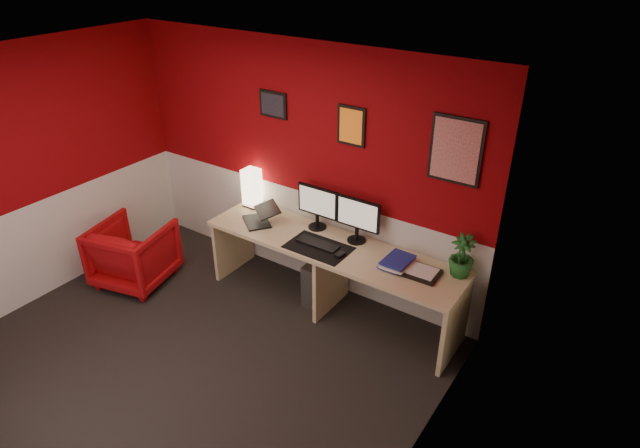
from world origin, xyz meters
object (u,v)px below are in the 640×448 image
Objects in this scene: monitor_left at (317,201)px; armchair at (134,253)px; monitor_right at (357,214)px; desk at (331,277)px; laptop at (256,213)px; pc_tower at (321,279)px; potted_plant at (462,256)px; shoji_lamp at (252,189)px; zen_tray at (419,272)px.

monitor_left reaches higher than armchair.
monitor_left is 0.46m from monitor_right.
monitor_right is (0.15, 0.20, 0.66)m from desk.
pc_tower is at bearing 47.79° from laptop.
monitor_right is (0.46, -0.01, 0.00)m from monitor_left.
monitor_right is (1.02, 0.25, 0.18)m from laptop.
monitor_left is at bearing 179.87° from potted_plant.
shoji_lamp is at bearing 172.68° from laptop.
zen_tray is 1.18m from pc_tower.
potted_plant is at bearing 43.98° from laptop.
laptop is 0.57× the size of monitor_left.
laptop is at bearing -44.23° from shoji_lamp.
armchair is at bearing -164.76° from zen_tray.
monitor_right is at bearing -179.84° from potted_plant.
pc_tower is at bearing 176.93° from zen_tray.
laptop is at bearing -172.72° from pc_tower.
laptop reaches higher than zen_tray.
monitor_left reaches higher than pc_tower.
desk is at bearing -34.23° from monitor_left.
zen_tray is (1.18, -0.18, -0.28)m from monitor_left.
monitor_left is at bearing 132.15° from pc_tower.
armchair is at bearing -110.92° from laptop.
laptop is 0.57× the size of monitor_right.
shoji_lamp is 1.42m from armchair.
pc_tower is at bearing -174.90° from potted_plant.
monitor_right reaches higher than shoji_lamp.
shoji_lamp is 0.85m from monitor_left.
desk is 0.96m from zen_tray.
zen_tray is at bearing -5.44° from shoji_lamp.
monitor_right is at bearing 166.52° from zen_tray.
armchair is at bearing -158.79° from pc_tower.
monitor_right is at bearing -169.37° from armchair.
laptop is (-0.87, -0.05, 0.47)m from desk.
monitor_right is at bearing 52.31° from desk.
potted_plant is at bearing -0.38° from shoji_lamp.
zen_tray is 0.91× the size of potted_plant.
laptop is 0.45× the size of armchair.
desk is 4.48× the size of monitor_left.
shoji_lamp is 0.69× the size of monitor_left.
shoji_lamp is at bearing -144.34° from armchair.
desk is 7.43× the size of zen_tray.
laptop is at bearing -161.25° from armchair.
monitor_right reaches higher than zen_tray.
pc_tower is at bearing -168.61° from armchair.
desk is 0.24m from pc_tower.
desk is at bearing -10.78° from shoji_lamp.
zen_tray is 3.01m from armchair.
armchair is at bearing -150.30° from monitor_left.
potted_plant reaches higher than desk.
armchair is (-1.99, -0.76, -0.03)m from desk.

